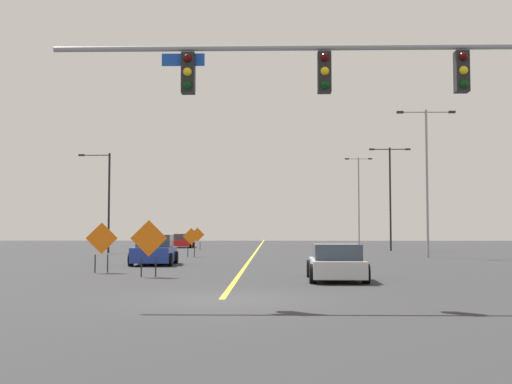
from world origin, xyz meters
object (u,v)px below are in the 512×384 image
at_px(construction_sign_left_shoulder, 197,236).
at_px(car_blue_far, 154,251).
at_px(construction_sign_median_far, 149,241).
at_px(car_silver_approaching, 336,263).
at_px(street_lamp_mid_left, 359,195).
at_px(construction_sign_left_lane, 102,241).
at_px(traffic_signal_assembly, 400,90).
at_px(street_lamp_near_left, 106,197).
at_px(street_lamp_far_right, 390,190).
at_px(street_lamp_mid_right, 427,171).
at_px(car_red_near, 183,241).
at_px(construction_sign_median_near, 191,238).

xyz_separation_m(construction_sign_left_shoulder, car_blue_far, (0.70, -25.23, -0.57)).
height_order(construction_sign_median_far, car_silver_approaching, construction_sign_median_far).
relative_size(street_lamp_mid_left, construction_sign_left_lane, 4.86).
bearing_deg(street_lamp_mid_left, construction_sign_left_lane, -109.80).
distance_m(traffic_signal_assembly, construction_sign_median_far, 11.80).
bearing_deg(construction_sign_median_far, construction_sign_left_lane, 136.08).
bearing_deg(construction_sign_left_shoulder, construction_sign_left_lane, -90.67).
height_order(traffic_signal_assembly, street_lamp_near_left, street_lamp_near_left).
distance_m(street_lamp_far_right, construction_sign_left_lane, 34.23).
bearing_deg(car_blue_far, construction_sign_left_lane, -99.81).
height_order(street_lamp_near_left, street_lamp_far_right, street_lamp_far_right).
bearing_deg(construction_sign_left_shoulder, street_lamp_mid_left, 43.16).
bearing_deg(street_lamp_mid_right, construction_sign_left_shoulder, 136.75).
height_order(traffic_signal_assembly, street_lamp_mid_right, street_lamp_mid_right).
bearing_deg(car_silver_approaching, street_lamp_mid_left, 81.39).
bearing_deg(street_lamp_mid_right, car_silver_approaching, -111.98).
height_order(street_lamp_far_right, street_lamp_mid_left, street_lamp_mid_left).
relative_size(traffic_signal_assembly, street_lamp_mid_right, 1.46).
bearing_deg(car_red_near, construction_sign_left_lane, -87.13).
distance_m(construction_sign_left_lane, car_blue_far, 6.30).
relative_size(street_lamp_mid_right, car_blue_far, 2.45).
xyz_separation_m(street_lamp_near_left, construction_sign_median_near, (7.40, -6.85, -3.10)).
bearing_deg(car_red_near, street_lamp_near_left, -103.29).
xyz_separation_m(construction_sign_median_near, car_silver_approaching, (7.50, -19.86, -0.60)).
height_order(construction_sign_left_shoulder, car_blue_far, construction_sign_left_shoulder).
xyz_separation_m(car_blue_far, car_silver_approaching, (8.14, -10.00, -0.07)).
xyz_separation_m(construction_sign_median_near, construction_sign_left_shoulder, (-1.34, 15.37, 0.04)).
bearing_deg(construction_sign_left_shoulder, construction_sign_median_far, -86.59).
distance_m(street_lamp_near_left, street_lamp_far_right, 23.81).
distance_m(construction_sign_median_near, car_red_near, 23.04).
xyz_separation_m(construction_sign_median_far, construction_sign_left_lane, (-2.37, 2.28, -0.03)).
relative_size(street_lamp_mid_right, construction_sign_left_lane, 4.67).
xyz_separation_m(street_lamp_far_right, car_red_near, (-19.15, 9.45, -4.57)).
bearing_deg(street_lamp_far_right, car_silver_approaching, -103.56).
xyz_separation_m(street_lamp_mid_right, street_lamp_near_left, (-22.78, 7.21, -1.29)).
xyz_separation_m(construction_sign_median_near, car_blue_far, (-0.64, -9.87, -0.53)).
bearing_deg(traffic_signal_assembly, car_silver_approaching, 99.04).
bearing_deg(street_lamp_mid_right, street_lamp_mid_left, 90.36).
bearing_deg(construction_sign_median_far, street_lamp_near_left, 107.77).
xyz_separation_m(construction_sign_left_lane, car_red_near, (-1.94, 38.78, -0.67)).
height_order(street_lamp_mid_right, car_silver_approaching, street_lamp_mid_right).
xyz_separation_m(construction_sign_left_lane, construction_sign_median_near, (1.71, 16.04, -0.09)).
height_order(street_lamp_near_left, construction_sign_left_lane, street_lamp_near_left).
distance_m(construction_sign_left_shoulder, car_red_near, 7.75).
height_order(car_red_near, car_blue_far, car_blue_far).
relative_size(traffic_signal_assembly, street_lamp_far_right, 1.58).
distance_m(street_lamp_near_left, construction_sign_median_near, 10.55).
relative_size(street_lamp_near_left, construction_sign_left_shoulder, 3.87).
bearing_deg(construction_sign_median_near, car_silver_approaching, -69.31).
distance_m(street_lamp_far_right, construction_sign_median_near, 20.80).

